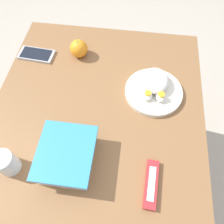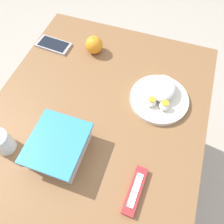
{
  "view_description": "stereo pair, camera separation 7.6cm",
  "coord_description": "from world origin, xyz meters",
  "px_view_note": "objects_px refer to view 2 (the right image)",
  "views": [
    {
      "loc": [
        -0.39,
        -0.11,
        1.42
      ],
      "look_at": [
        -0.01,
        -0.06,
        0.77
      ],
      "focal_mm": 35.0,
      "sensor_mm": 36.0,
      "label": 1
    },
    {
      "loc": [
        -0.37,
        -0.18,
        1.42
      ],
      "look_at": [
        -0.01,
        -0.06,
        0.77
      ],
      "focal_mm": 35.0,
      "sensor_mm": 36.0,
      "label": 2
    }
  ],
  "objects_px": {
    "food_container": "(59,147)",
    "orange_fruit": "(94,45)",
    "rice_plate": "(160,95)",
    "candy_bar": "(135,191)",
    "drinking_glass": "(2,142)",
    "cell_phone": "(54,45)"
  },
  "relations": [
    {
      "from": "rice_plate",
      "to": "candy_bar",
      "type": "bearing_deg",
      "value": -179.19
    },
    {
      "from": "drinking_glass",
      "to": "cell_phone",
      "type": "bearing_deg",
      "value": 7.79
    },
    {
      "from": "rice_plate",
      "to": "cell_phone",
      "type": "xyz_separation_m",
      "value": [
        0.12,
        0.5,
        -0.02
      ]
    },
    {
      "from": "cell_phone",
      "to": "candy_bar",
      "type": "bearing_deg",
      "value": -133.18
    },
    {
      "from": "rice_plate",
      "to": "cell_phone",
      "type": "distance_m",
      "value": 0.52
    },
    {
      "from": "orange_fruit",
      "to": "candy_bar",
      "type": "distance_m",
      "value": 0.6
    },
    {
      "from": "food_container",
      "to": "orange_fruit",
      "type": "xyz_separation_m",
      "value": [
        0.46,
        0.06,
        0.0
      ]
    },
    {
      "from": "orange_fruit",
      "to": "candy_bar",
      "type": "height_order",
      "value": "orange_fruit"
    },
    {
      "from": "cell_phone",
      "to": "food_container",
      "type": "bearing_deg",
      "value": -150.6
    },
    {
      "from": "food_container",
      "to": "orange_fruit",
      "type": "distance_m",
      "value": 0.46
    },
    {
      "from": "candy_bar",
      "to": "cell_phone",
      "type": "xyz_separation_m",
      "value": [
        0.48,
        0.51,
        -0.0
      ]
    },
    {
      "from": "food_container",
      "to": "cell_phone",
      "type": "height_order",
      "value": "food_container"
    },
    {
      "from": "rice_plate",
      "to": "orange_fruit",
      "type": "bearing_deg",
      "value": 64.65
    },
    {
      "from": "candy_bar",
      "to": "drinking_glass",
      "type": "bearing_deg",
      "value": 90.21
    },
    {
      "from": "candy_bar",
      "to": "drinking_glass",
      "type": "relative_size",
      "value": 1.8
    },
    {
      "from": "orange_fruit",
      "to": "rice_plate",
      "type": "bearing_deg",
      "value": -115.35
    },
    {
      "from": "food_container",
      "to": "drinking_glass",
      "type": "relative_size",
      "value": 2.32
    },
    {
      "from": "orange_fruit",
      "to": "drinking_glass",
      "type": "distance_m",
      "value": 0.52
    },
    {
      "from": "food_container",
      "to": "orange_fruit",
      "type": "height_order",
      "value": "food_container"
    },
    {
      "from": "rice_plate",
      "to": "candy_bar",
      "type": "height_order",
      "value": "rice_plate"
    },
    {
      "from": "rice_plate",
      "to": "drinking_glass",
      "type": "relative_size",
      "value": 2.66
    },
    {
      "from": "food_container",
      "to": "cell_phone",
      "type": "relative_size",
      "value": 1.23
    }
  ]
}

